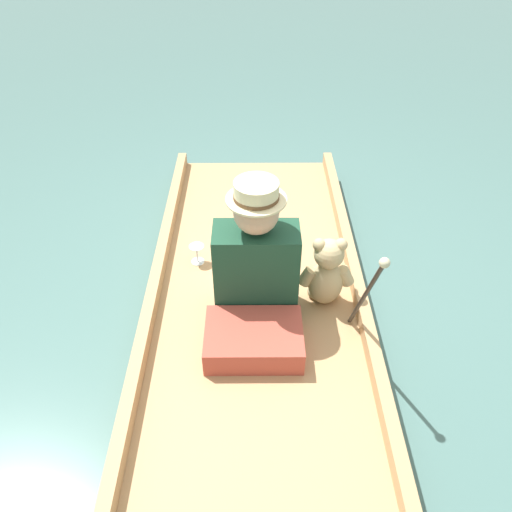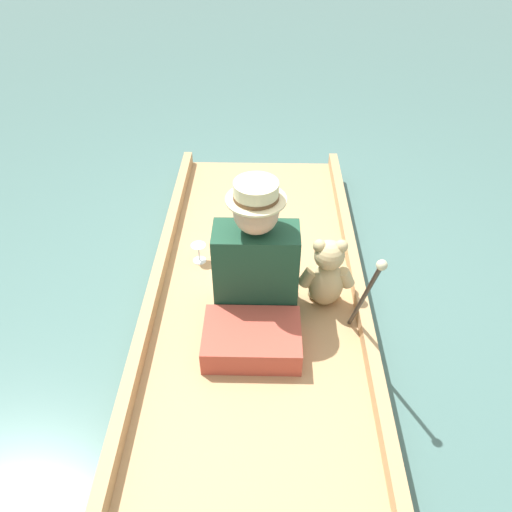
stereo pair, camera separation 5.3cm
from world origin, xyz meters
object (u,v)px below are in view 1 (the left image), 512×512
object	(u,v)px
walking_cane	(368,290)
teddy_bear	(327,273)
seated_person	(256,258)
wine_glass	(197,250)

from	to	relation	value
walking_cane	teddy_bear	bearing A→B (deg)	108.75
seated_person	walking_cane	world-z (taller)	seated_person
wine_glass	walking_cane	world-z (taller)	walking_cane
seated_person	wine_glass	xyz separation A→B (m)	(-0.35, 0.31, -0.20)
wine_glass	walking_cane	distance (m)	1.14
seated_person	teddy_bear	bearing A→B (deg)	0.91
seated_person	walking_cane	xyz separation A→B (m)	(0.49, -0.39, 0.14)
seated_person	wine_glass	world-z (taller)	seated_person
teddy_bear	seated_person	bearing A→B (deg)	176.09
wine_glass	walking_cane	xyz separation A→B (m)	(0.84, -0.69, 0.33)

